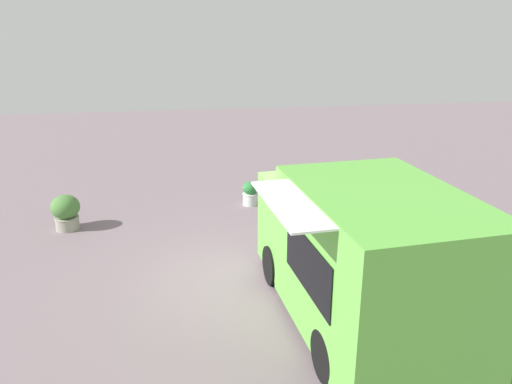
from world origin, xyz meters
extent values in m
plane|color=slate|center=(0.00, 0.00, 0.00)|extent=(40.00, 40.00, 0.00)
cube|color=#62BD43|center=(-2.53, -1.50, 1.37)|extent=(3.57, 2.52, 2.32)
cube|color=#62BD43|center=(-0.13, -1.29, 1.10)|extent=(1.64, 2.26, 1.78)
cube|color=black|center=(0.58, -1.23, 1.41)|extent=(0.19, 1.78, 0.68)
cube|color=black|center=(-2.63, -0.38, 1.51)|extent=(1.86, 0.19, 0.81)
cube|color=white|center=(-2.66, -0.09, 2.48)|extent=(2.08, 0.78, 0.03)
cube|color=black|center=(-1.81, -1.44, 0.10)|extent=(4.73, 2.19, 0.21)
cylinder|color=black|center=(-0.23, -2.31, 0.38)|extent=(0.77, 0.29, 0.76)
cylinder|color=black|center=(-0.41, -0.30, 0.38)|extent=(0.77, 0.29, 0.76)
cylinder|color=black|center=(-3.05, -2.56, 0.38)|extent=(0.77, 0.29, 0.76)
cylinder|color=black|center=(-3.23, -0.55, 0.38)|extent=(0.77, 0.29, 0.76)
ellipsoid|color=black|center=(2.62, -2.82, 0.06)|extent=(0.66, 0.63, 0.13)
cube|color=black|center=(2.49, -2.64, 0.06)|extent=(0.37, 0.26, 0.11)
cube|color=black|center=(2.40, -2.82, 0.06)|extent=(0.37, 0.26, 0.11)
cube|color=#AB2727|center=(2.62, -2.82, 0.38)|extent=(0.38, 0.34, 0.52)
sphere|color=brown|center=(2.62, -2.82, 0.75)|extent=(0.23, 0.23, 0.23)
sphere|color=#422C0E|center=(2.62, -2.82, 0.78)|extent=(0.23, 0.23, 0.23)
cube|color=#AB2727|center=(2.54, -2.67, 0.45)|extent=(0.34, 0.23, 0.27)
cube|color=#AB2727|center=(2.45, -2.84, 0.45)|extent=(0.34, 0.23, 0.27)
cylinder|color=#D8B360|center=(2.34, -2.68, 0.38)|extent=(0.34, 0.34, 0.07)
cube|color=#6CA34E|center=(2.34, -2.68, 0.39)|extent=(0.27, 0.27, 0.02)
cylinder|color=silver|center=(3.98, -0.50, 0.17)|extent=(0.41, 0.41, 0.33)
torus|color=silver|center=(3.98, -0.50, 0.32)|extent=(0.44, 0.44, 0.04)
ellipsoid|color=#2D7939|center=(3.98, -0.50, 0.49)|extent=(0.42, 0.42, 0.36)
sphere|color=#E4D664|center=(3.95, -0.32, 0.51)|extent=(0.07, 0.07, 0.07)
sphere|color=#DFE45F|center=(4.13, -0.42, 0.55)|extent=(0.09, 0.09, 0.09)
sphere|color=#DBD749|center=(4.03, -0.67, 0.52)|extent=(0.06, 0.06, 0.06)
sphere|color=#EED54C|center=(3.95, -0.35, 0.57)|extent=(0.05, 0.05, 0.05)
sphere|color=#EBE653|center=(4.08, -0.59, 0.59)|extent=(0.08, 0.08, 0.08)
sphere|color=#F5CD4C|center=(3.90, -0.65, 0.54)|extent=(0.08, 0.08, 0.08)
cylinder|color=gray|center=(2.96, 4.17, 0.16)|extent=(0.55, 0.55, 0.32)
torus|color=gray|center=(2.96, 4.17, 0.30)|extent=(0.58, 0.58, 0.04)
ellipsoid|color=#497C3A|center=(2.96, 4.17, 0.58)|extent=(0.69, 0.69, 0.58)
sphere|color=silver|center=(2.69, 4.15, 0.67)|extent=(0.09, 0.09, 0.09)
sphere|color=white|center=(2.91, 3.92, 0.69)|extent=(0.05, 0.05, 0.05)
sphere|color=white|center=(3.13, 4.40, 0.65)|extent=(0.07, 0.07, 0.07)
sphere|color=white|center=(3.00, 4.44, 0.67)|extent=(0.07, 0.07, 0.07)
camera|label=1|loc=(-8.88, 1.33, 4.83)|focal=34.98mm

